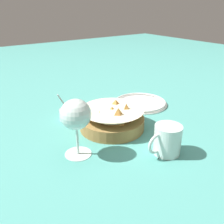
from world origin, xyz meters
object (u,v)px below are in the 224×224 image
Objects in this scene: food_basket at (112,119)px; side_plate at (140,103)px; beer_mug at (167,141)px; wine_glass at (76,116)px; sauce_cup at (69,114)px.

side_plate is at bearing -154.30° from food_basket.
beer_mug is (-0.04, 0.22, 0.01)m from food_basket.
wine_glass is 0.46m from side_plate.
food_basket is at bearing -157.34° from wine_glass.
beer_mug is 0.38m from side_plate.
food_basket is 2.07× the size of sauce_cup.
sauce_cup is 0.39m from beer_mug.
side_plate is at bearing -155.61° from wine_glass.
wine_glass reaches higher than food_basket.
food_basket is 1.31× the size of wine_glass.
wine_glass is 0.74× the size of side_plate.
food_basket is 0.21m from wine_glass.
side_plate is (-0.23, -0.11, -0.03)m from food_basket.
beer_mug is at bearing 99.23° from food_basket.
beer_mug reaches higher than side_plate.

